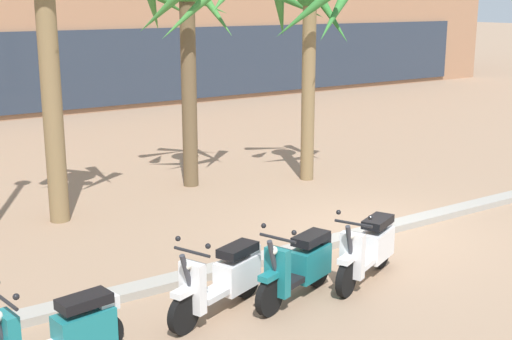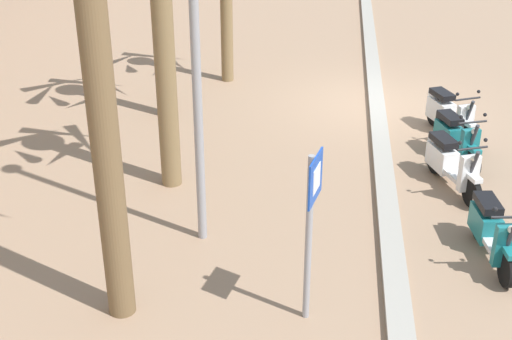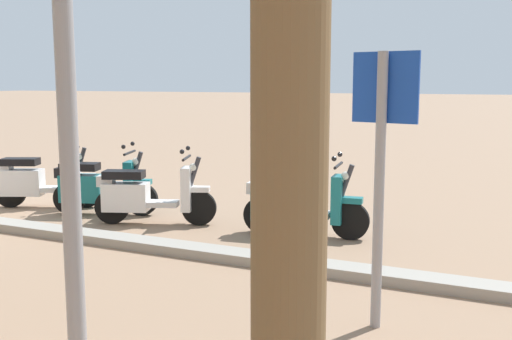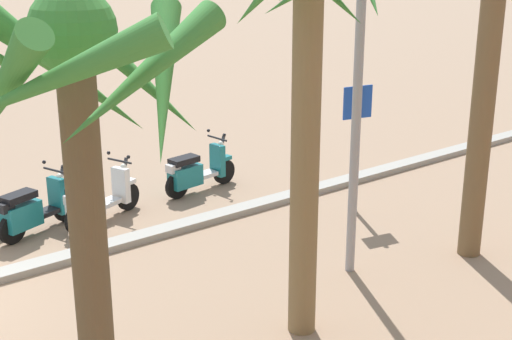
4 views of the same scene
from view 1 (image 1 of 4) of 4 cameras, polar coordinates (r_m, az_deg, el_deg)
name	(u,v)px [view 1 (image 1 of 4)]	position (r m, az deg, el deg)	size (l,w,h in m)	color
ground_plane	(376,233)	(12.66, 9.79, -5.08)	(200.00, 200.00, 0.00)	#93755B
curb_strip	(378,230)	(12.61, 9.93, -4.87)	(60.00, 0.36, 0.12)	gray
scooter_teal_mid_centre	(62,334)	(8.21, -15.62, -12.81)	(1.78, 0.60, 1.17)	black
scooter_white_tail_end	(224,279)	(9.35, -2.65, -8.88)	(1.77, 0.87, 1.17)	black
scooter_teal_lead_nearest	(300,266)	(9.76, 3.64, -7.85)	(1.67, 0.80, 1.17)	black
scooter_white_mid_front	(369,248)	(10.52, 9.26, -6.36)	(1.71, 0.92, 1.17)	black
palm_tree_far_corner	(46,9)	(13.03, -16.83, 12.54)	(2.05, 2.07, 5.32)	olive
palm_tree_by_mall_entrance	(187,22)	(15.16, -5.68, 11.95)	(2.46, 2.58, 4.70)	brown
palm_tree_near_sign	(309,30)	(15.68, 4.38, 11.39)	(2.07, 2.15, 4.55)	olive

